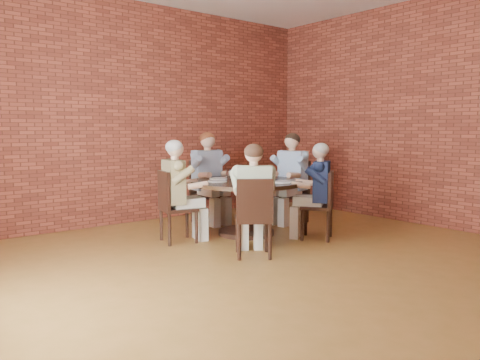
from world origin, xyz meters
TOP-DOWN VIEW (x-y plane):
  - floor at (0.00, 0.00)m, footprint 7.00×7.00m
  - wall_back at (0.00, 3.50)m, footprint 7.00×0.00m
  - wall_right at (3.25, 0.00)m, footprint 0.00×7.00m
  - dining_table at (0.71, 1.70)m, footprint 1.54×1.54m
  - chair_a at (1.87, 1.93)m, footprint 0.53×0.53m
  - diner_a at (1.78, 1.92)m, footprint 0.78×0.68m
  - chair_b at (0.79, 2.78)m, footprint 0.49×0.49m
  - diner_b at (0.78, 2.69)m, footprint 0.62×0.74m
  - chair_c at (-0.32, 1.94)m, footprint 0.50×0.50m
  - diner_c at (-0.24, 1.92)m, footprint 0.73×0.64m
  - chair_d at (0.02, 0.73)m, footprint 0.56×0.56m
  - diner_d at (0.06, 0.79)m, footprint 0.76×0.79m
  - chair_e at (1.32, 0.85)m, footprint 0.55×0.55m
  - diner_e at (1.27, 0.91)m, footprint 0.75×0.78m
  - plate_a at (1.02, 2.01)m, footprint 0.26×0.26m
  - plate_b at (0.54, 2.12)m, footprint 0.26×0.26m
  - plate_c at (0.33, 1.85)m, footprint 0.26×0.26m
  - plate_d at (0.93, 1.24)m, footprint 0.26×0.26m
  - glass_a at (0.98, 1.72)m, footprint 0.07×0.07m
  - glass_b at (0.82, 1.90)m, footprint 0.07×0.07m
  - glass_c at (0.65, 2.03)m, footprint 0.07×0.07m
  - glass_d at (0.63, 1.77)m, footprint 0.07×0.07m
  - glass_e at (0.44, 1.62)m, footprint 0.07×0.07m
  - glass_f at (0.65, 1.23)m, footprint 0.07×0.07m
  - glass_g at (0.79, 1.55)m, footprint 0.07×0.07m
  - smartphone at (1.10, 1.48)m, footprint 0.11×0.15m

SIDE VIEW (x-z plane):
  - floor at x=0.00m, z-range 0.00..0.00m
  - chair_e at x=1.32m, z-range 0.04..0.94m
  - chair_d at x=0.02m, z-range 0.04..0.95m
  - chair_c at x=-0.32m, z-range 0.04..0.97m
  - chair_a at x=1.87m, z-range 0.04..1.00m
  - chair_b at x=0.79m, z-range 0.04..1.01m
  - dining_table at x=0.71m, z-range 0.15..0.90m
  - diner_e at x=1.27m, z-range 0.00..1.27m
  - diner_d at x=0.06m, z-range 0.00..1.29m
  - diner_c at x=-0.24m, z-range 0.00..1.31m
  - diner_a at x=1.78m, z-range 0.00..1.39m
  - diner_b at x=0.78m, z-range 0.00..1.40m
  - smartphone at x=1.10m, z-range 0.75..0.76m
  - plate_a at x=1.02m, z-range 0.75..0.76m
  - plate_b at x=0.54m, z-range 0.75..0.76m
  - plate_c at x=0.33m, z-range 0.75..0.76m
  - plate_d at x=0.93m, z-range 0.75..0.76m
  - glass_a at x=0.98m, z-range 0.75..0.89m
  - glass_b at x=0.82m, z-range 0.75..0.89m
  - glass_c at x=0.65m, z-range 0.75..0.89m
  - glass_d at x=0.63m, z-range 0.75..0.89m
  - glass_e at x=0.44m, z-range 0.75..0.89m
  - glass_f at x=0.65m, z-range 0.75..0.89m
  - glass_g at x=0.79m, z-range 0.75..0.89m
  - wall_back at x=0.00m, z-range -1.80..5.20m
  - wall_right at x=3.25m, z-range -1.80..5.20m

